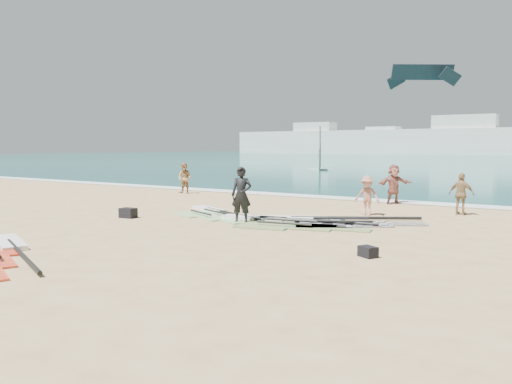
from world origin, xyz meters
The scene contains 15 objects.
ground centered at (0.00, 0.00, 0.00)m, with size 300.00×300.00×0.00m, color tan.
surf_line centered at (0.00, 12.30, 0.00)m, with size 300.00×1.20×0.04m, color white.
far_town centered at (-15.72, 150.00, 4.49)m, with size 160.00×8.00×12.00m.
rig_grey centered at (2.41, 4.62, 0.05)m, with size 5.70×4.07×0.20m.
rig_green centered at (-2.39, 4.10, 0.05)m, with size 4.62×3.11×0.19m.
rig_orange centered at (1.11, 3.46, 0.05)m, with size 5.75×2.73×0.20m.
gear_bag_near centered at (-4.37, 1.61, 0.18)m, with size 0.58×0.42×0.37m, color black.
gear_bag_far centered at (5.58, 0.12, 0.13)m, with size 0.44×0.31×0.26m, color black.
person_wetsuit centered at (-0.06, 2.88, 0.99)m, with size 0.72×0.47×1.97m, color black.
beachgoer_left centered at (-8.96, 10.07, 0.87)m, with size 0.85×0.66×1.75m, color #AB7F4D.
beachgoer_mid centered at (2.92, 7.12, 0.77)m, with size 1.00×0.57×1.55m, color #B8725E.
beachgoer_back centered at (5.97, 9.25, 0.82)m, with size 0.97×0.40×1.65m, color #98764C.
beachgoer_right centered at (2.58, 11.50, 0.93)m, with size 1.72×0.55×1.85m, color #A85E53.
windsurfer_left centered at (-14.33, 38.71, 1.39)m, with size 2.78×3.07×4.91m.
kitesurf_kite centered at (-5.55, 46.58, 10.76)m, with size 6.91×4.99×2.61m.
Camera 1 is at (9.79, -11.35, 2.69)m, focal length 35.00 mm.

